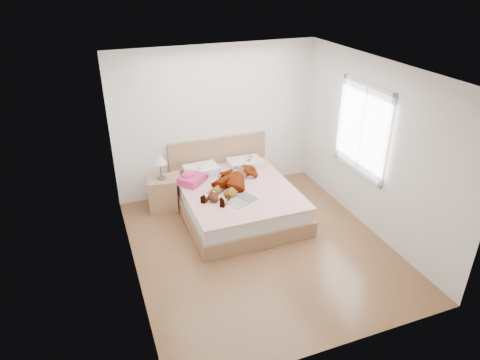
% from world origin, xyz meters
% --- Properties ---
extents(ground, '(4.00, 4.00, 0.00)m').
position_xyz_m(ground, '(0.00, 0.00, 0.00)').
color(ground, '#4B2917').
rests_on(ground, ground).
extents(woman, '(1.64, 1.70, 0.24)m').
position_xyz_m(woman, '(0.03, 1.17, 0.63)').
color(woman, white).
rests_on(woman, bed).
extents(hair, '(0.60, 0.67, 0.08)m').
position_xyz_m(hair, '(-0.54, 1.62, 0.55)').
color(hair, black).
rests_on(hair, bed).
extents(phone, '(0.09, 0.09, 0.05)m').
position_xyz_m(phone, '(-0.47, 1.57, 0.68)').
color(phone, silver).
rests_on(phone, bed).
extents(room_shell, '(4.00, 4.00, 4.00)m').
position_xyz_m(room_shell, '(1.77, 0.30, 1.50)').
color(room_shell, white).
rests_on(room_shell, ground).
extents(bed, '(1.80, 2.08, 1.00)m').
position_xyz_m(bed, '(0.00, 1.04, 0.28)').
color(bed, brown).
rests_on(bed, ground).
extents(towel, '(0.52, 0.52, 0.21)m').
position_xyz_m(towel, '(-0.66, 1.38, 0.60)').
color(towel, '#D93B8D').
rests_on(towel, bed).
extents(magazine, '(0.55, 0.46, 0.03)m').
position_xyz_m(magazine, '(-0.08, 0.55, 0.52)').
color(magazine, silver).
rests_on(magazine, bed).
extents(coffee_mug, '(0.12, 0.09, 0.09)m').
position_xyz_m(coffee_mug, '(-0.39, 0.52, 0.56)').
color(coffee_mug, white).
rests_on(coffee_mug, bed).
extents(plush_toy, '(0.15, 0.23, 0.12)m').
position_xyz_m(plush_toy, '(-0.49, 0.69, 0.58)').
color(plush_toy, black).
rests_on(plush_toy, bed).
extents(nightstand, '(0.53, 0.49, 1.01)m').
position_xyz_m(nightstand, '(-1.11, 1.59, 0.33)').
color(nightstand, olive).
rests_on(nightstand, ground).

